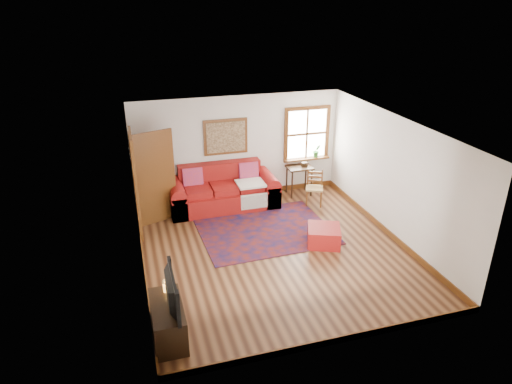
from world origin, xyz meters
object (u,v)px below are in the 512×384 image
object	(u,v)px
media_cabinet	(168,321)
side_table	(299,171)
red_leather_sofa	(223,193)
ladder_back_chair	(315,186)
red_ottoman	(324,236)

from	to	relation	value
media_cabinet	side_table	bearing A→B (deg)	49.10
red_leather_sofa	ladder_back_chair	xyz separation A→B (m)	(2.10, -0.50, 0.12)
ladder_back_chair	media_cabinet	world-z (taller)	ladder_back_chair
red_leather_sofa	media_cabinet	bearing A→B (deg)	-112.91
red_ottoman	side_table	size ratio (longest dim) A/B	0.87
red_leather_sofa	red_ottoman	xyz separation A→B (m)	(1.54, -2.32, -0.14)
side_table	media_cabinet	xyz separation A→B (m)	(-3.72, -4.30, -0.33)
red_leather_sofa	side_table	distance (m)	1.99
red_leather_sofa	side_table	bearing A→B (deg)	3.87
side_table	ladder_back_chair	bearing A→B (deg)	-77.20
red_ottoman	ladder_back_chair	world-z (taller)	ladder_back_chair
red_leather_sofa	ladder_back_chair	bearing A→B (deg)	-13.24
red_ottoman	media_cabinet	xyz separation A→B (m)	(-3.30, -1.85, 0.09)
red_leather_sofa	ladder_back_chair	size ratio (longest dim) A/B	3.00
red_ottoman	ladder_back_chair	size ratio (longest dim) A/B	0.76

